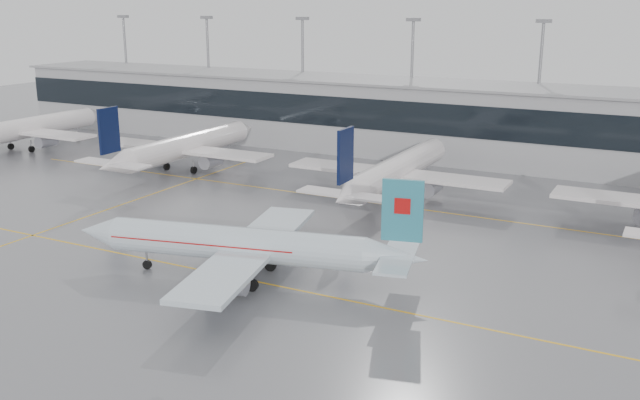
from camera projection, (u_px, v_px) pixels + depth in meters
The scene contains 12 objects.
ground at pixel (260, 282), 66.12m from camera, with size 320.00×320.00×0.00m, color slate.
taxi_line_main at pixel (260, 282), 66.12m from camera, with size 120.00×0.25×0.01m, color #F1AD14.
taxi_line_north at pixel (385, 204), 91.75m from camera, with size 120.00×0.25×0.01m, color #F1AD14.
taxi_line_cross at pixel (126, 203), 92.33m from camera, with size 0.25×60.00×0.01m, color #F1AD14.
terminal at pixel (460, 123), 117.48m from camera, with size 180.00×15.00×12.00m, color #9D9CA0.
terminal_glass at pixel (446, 120), 110.64m from camera, with size 180.00×0.20×5.00m, color black.
terminal_roof at pixel (462, 85), 115.83m from camera, with size 182.00×16.00×0.40m, color gray.
light_masts at pixel (473, 75), 120.65m from camera, with size 156.40×1.00×22.60m.
air_canada_jet at pixel (249, 246), 65.98m from camera, with size 34.04×27.07×10.53m.
parked_jet_a at pixel (25, 129), 125.17m from camera, with size 29.64×36.96×11.72m.
parked_jet_b at pixel (184, 147), 109.54m from camera, with size 29.64×36.96×11.72m.
parked_jet_c at pixel (396, 171), 93.91m from camera, with size 29.64×36.96×11.72m.
Camera 1 is at (33.51, -52.10, 24.99)m, focal length 40.00 mm.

